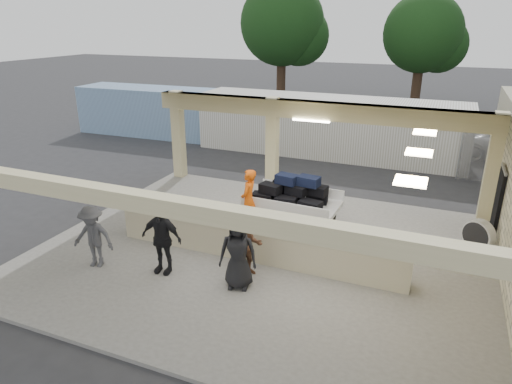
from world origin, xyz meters
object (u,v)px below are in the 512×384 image
at_px(container_white, 328,127).
at_px(container_blue, 164,112).
at_px(baggage_counter, 255,242).
at_px(drum_fan, 478,235).
at_px(luggage_cart, 292,198).
at_px(passenger_b, 161,238).
at_px(passenger_a, 247,246).
at_px(baggage_handler, 249,200).
at_px(passenger_d, 238,252).
at_px(car_dark, 464,134).
at_px(passenger_c, 93,237).

distance_m(container_white, container_blue, 9.39).
height_order(baggage_counter, drum_fan, baggage_counter).
xyz_separation_m(container_white, container_blue, (-9.39, 0.35, -0.07)).
height_order(luggage_cart, passenger_b, passenger_b).
relative_size(baggage_counter, container_blue, 0.82).
height_order(passenger_a, container_white, container_white).
xyz_separation_m(luggage_cart, drum_fan, (5.29, 0.19, -0.36)).
distance_m(baggage_counter, passenger_a, 0.88).
xyz_separation_m(baggage_handler, passenger_a, (1.00, -2.41, -0.17)).
bearing_deg(baggage_counter, container_blue, 131.90).
relative_size(passenger_a, passenger_d, 0.87).
relative_size(baggage_handler, car_dark, 0.46).
bearing_deg(passenger_b, passenger_a, 15.39).
xyz_separation_m(passenger_a, passenger_d, (0.03, -0.59, 0.12)).
bearing_deg(passenger_a, luggage_cart, 61.13).
relative_size(baggage_counter, baggage_handler, 4.27).
height_order(luggage_cart, container_blue, container_blue).
bearing_deg(container_white, luggage_cart, -82.73).
bearing_deg(passenger_d, car_dark, 58.18).
xyz_separation_m(passenger_c, car_dark, (8.96, 16.69, -0.23)).
bearing_deg(container_white, passenger_c, -102.08).
xyz_separation_m(baggage_handler, container_blue, (-9.33, 9.77, 0.23)).
xyz_separation_m(baggage_counter, passenger_b, (-1.90, -1.50, 0.44)).
height_order(passenger_b, passenger_c, passenger_b).
xyz_separation_m(passenger_d, container_blue, (-10.35, 12.77, 0.28)).
distance_m(passenger_a, passenger_c, 3.96).
bearing_deg(baggage_handler, drum_fan, 94.86).
bearing_deg(container_blue, passenger_c, -65.47).
relative_size(passenger_d, container_blue, 0.18).
height_order(luggage_cart, passenger_a, luggage_cart).
distance_m(baggage_counter, container_white, 11.07).
height_order(passenger_c, container_blue, container_blue).
xyz_separation_m(luggage_cart, container_blue, (-10.41, 8.88, 0.33)).
distance_m(passenger_c, container_blue, 14.81).
xyz_separation_m(drum_fan, container_blue, (-15.70, 8.70, 0.68)).
bearing_deg(passenger_d, container_blue, 114.79).
height_order(passenger_c, passenger_d, passenger_d).
height_order(baggage_handler, passenger_b, baggage_handler).
height_order(drum_fan, car_dark, car_dark).
relative_size(drum_fan, passenger_b, 0.51).
bearing_deg(baggage_counter, baggage_handler, 118.72).
height_order(baggage_handler, container_blue, container_blue).
height_order(baggage_counter, passenger_c, passenger_c).
distance_m(passenger_a, container_blue, 15.97).
bearing_deg(passenger_d, container_white, 80.22).
height_order(container_white, container_blue, container_white).
bearing_deg(passenger_d, passenger_c, 173.56).
xyz_separation_m(baggage_counter, container_blue, (-10.20, 11.37, 0.71)).
relative_size(drum_fan, car_dark, 0.23).
xyz_separation_m(luggage_cart, container_white, (-1.03, 8.53, 0.39)).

